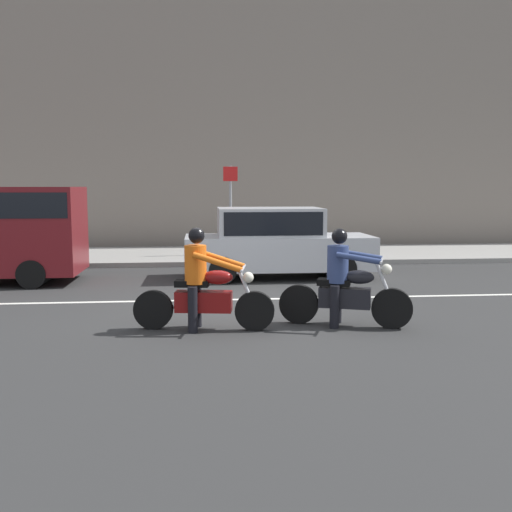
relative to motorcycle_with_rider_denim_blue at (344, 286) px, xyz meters
name	(u,v)px	position (x,y,z in m)	size (l,w,h in m)	color
ground_plane	(242,309)	(-1.53, 1.47, -0.64)	(80.00, 80.00, 0.00)	#2B2B2B
sidewalk_slab	(224,255)	(-1.53, 9.47, -0.57)	(40.00, 4.40, 0.14)	gray
building_facade	(219,114)	(-1.53, 12.87, 4.24)	(40.00, 1.40, 9.77)	slate
lane_marking_stripe	(256,299)	(-1.18, 2.37, -0.64)	(18.00, 0.14, 0.01)	silver
motorcycle_with_rider_denim_blue	(344,286)	(0.00, 0.00, 0.00)	(2.05, 0.93, 1.57)	black
motorcycle_with_rider_orange_stripe	(203,289)	(-2.25, -0.04, 0.01)	(2.21, 0.75, 1.60)	black
parked_sedan_silver	(275,242)	(-0.45, 5.09, 0.24)	(4.54, 1.82, 1.72)	#B2B5BA
street_sign_post	(230,201)	(-1.33, 9.03, 1.14)	(0.44, 0.08, 2.73)	gray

